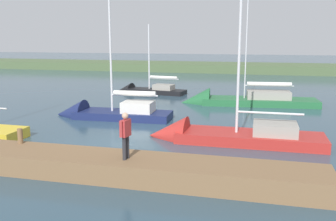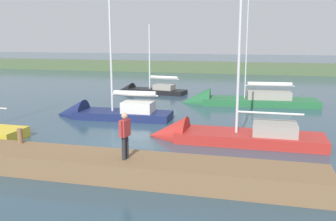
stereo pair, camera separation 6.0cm
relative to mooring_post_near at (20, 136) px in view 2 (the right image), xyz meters
name	(u,v)px [view 2 (the right image)]	position (x,y,z in m)	size (l,w,h in m)	color
ground_plane	(115,144)	(-2.75, -3.35, -1.08)	(200.00, 200.00, 0.00)	#2D4756
far_shoreline	(216,71)	(-2.75, -43.97, -1.08)	(180.00, 8.00, 2.40)	#4C603D
dock_pier	(74,163)	(-2.75, 0.70, -0.69)	(18.34, 1.99, 0.77)	brown
mooring_post_near	(20,136)	(0.00, 0.00, 0.00)	(0.21, 0.21, 0.61)	brown
sailboat_near_dock	(219,138)	(-7.60, -5.03, -0.93)	(8.55, 2.18, 9.98)	#B22823
sailboat_far_right	(146,92)	(0.84, -19.80, -0.97)	(6.95, 2.76, 7.02)	black
sailboat_far_left	(104,115)	(0.20, -8.74, -0.88)	(7.59, 2.32, 8.31)	navy
sailboat_behind_pier	(237,103)	(-7.74, -15.78, -0.99)	(10.42, 3.39, 11.45)	#236638
person_on_dock	(125,132)	(-4.90, 0.87, 0.67)	(0.29, 0.64, 1.69)	#28282D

